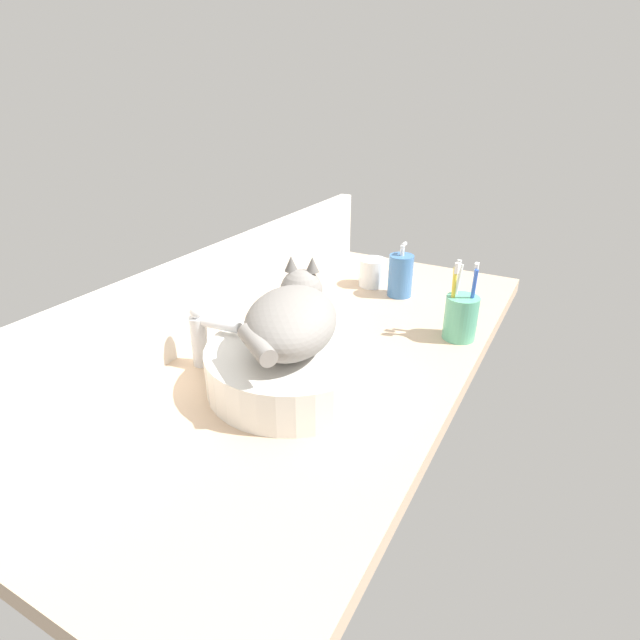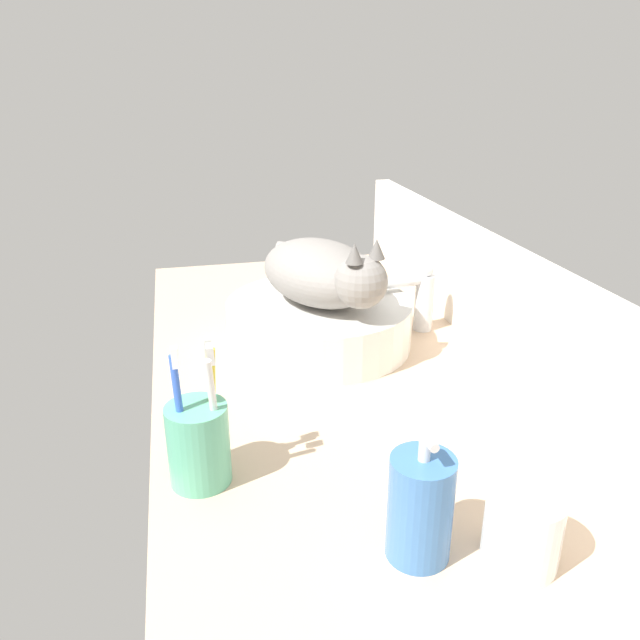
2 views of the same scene
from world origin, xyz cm
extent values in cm
cube|color=tan|center=(0.00, 0.00, -2.00)|extent=(137.72, 61.18, 4.00)
cube|color=silver|center=(0.00, 28.79, 10.01)|extent=(137.72, 3.60, 20.02)
cylinder|color=silver|center=(-14.86, -0.77, 4.24)|extent=(33.43, 33.43, 8.49)
ellipsoid|color=gray|center=(-14.86, -0.77, 13.99)|extent=(29.46, 24.90, 11.00)
sphere|color=gray|center=(-3.79, 3.54, 15.49)|extent=(8.80, 8.80, 8.80)
cone|color=#635F5B|center=(-3.65, 5.95, 20.89)|extent=(2.80, 2.80, 3.20)
cone|color=#635F5B|center=(-2.06, 1.85, 20.89)|extent=(2.80, 2.80, 3.20)
cylinder|color=gray|center=(-26.15, -1.05, 14.49)|extent=(8.85, 10.89, 3.20)
cylinder|color=silver|center=(-17.19, 20.45, 5.50)|extent=(3.60, 3.60, 11.00)
cylinder|color=silver|center=(-16.64, 15.48, 10.40)|extent=(3.28, 10.18, 2.20)
sphere|color=silver|center=(-17.19, 20.45, 12.20)|extent=(2.80, 2.80, 2.80)
cylinder|color=#3F72B2|center=(39.17, -2.78, 5.87)|extent=(6.80, 6.80, 11.75)
cylinder|color=silver|center=(39.17, -2.78, 13.15)|extent=(1.20, 1.20, 2.80)
cylinder|color=silver|center=(40.37, -2.78, 14.55)|extent=(2.20, 1.00, 1.00)
cylinder|color=#5BB28E|center=(21.23, -24.26, 5.21)|extent=(7.59, 7.59, 10.41)
cylinder|color=blue|center=(21.86, -26.05, 8.90)|extent=(2.49, 1.46, 17.03)
cube|color=white|center=(21.86, -26.05, 17.40)|extent=(1.42, 0.88, 2.53)
cylinder|color=yellow|center=(19.84, -22.29, 8.90)|extent=(2.03, 1.69, 17.05)
cube|color=white|center=(19.84, -22.29, 17.40)|extent=(1.36, 0.91, 2.51)
cylinder|color=white|center=(21.98, -22.09, 8.90)|extent=(3.54, 1.81, 16.96)
cube|color=white|center=(21.98, -22.09, 17.40)|extent=(1.57, 0.93, 2.60)
cylinder|color=white|center=(42.62, 7.06, 4.03)|extent=(7.90, 7.90, 8.07)
cylinder|color=silver|center=(42.62, 7.06, 2.12)|extent=(6.95, 6.95, 4.24)
camera|label=1|loc=(-85.78, -45.93, 54.16)|focal=28.00mm
camera|label=2|loc=(87.09, -24.61, 47.96)|focal=35.00mm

